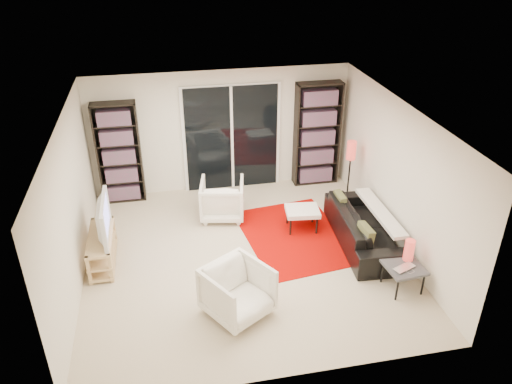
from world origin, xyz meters
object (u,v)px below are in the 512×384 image
at_px(bookshelf_right, 317,134).
at_px(side_table, 404,268).
at_px(floor_lamp, 351,157).
at_px(tv_stand, 102,248).
at_px(armchair_back, 222,199).
at_px(sofa, 363,227).
at_px(ottoman, 302,212).
at_px(armchair_front, 238,291).
at_px(bookshelf_left, 119,153).

xyz_separation_m(bookshelf_right, side_table, (0.23, -3.57, -0.69)).
bearing_deg(floor_lamp, bookshelf_right, 108.76).
xyz_separation_m(tv_stand, armchair_back, (2.05, 1.03, 0.09)).
height_order(sofa, ottoman, sofa).
bearing_deg(bookshelf_right, tv_stand, -153.60).
height_order(bookshelf_right, armchair_front, bookshelf_right).
relative_size(armchair_front, side_table, 1.42).
relative_size(sofa, side_table, 3.61).
xyz_separation_m(tv_stand, side_table, (4.35, -1.53, 0.10)).
xyz_separation_m(bookshelf_left, ottoman, (3.08, -1.71, -0.63)).
bearing_deg(tv_stand, bookshelf_right, 26.40).
bearing_deg(armchair_front, armchair_back, 55.17).
distance_m(armchair_front, side_table, 2.45).
bearing_deg(side_table, floor_lamp, 87.59).
relative_size(bookshelf_left, side_table, 3.41).
height_order(bookshelf_right, ottoman, bookshelf_right).
relative_size(ottoman, side_table, 1.08).
bearing_deg(bookshelf_right, armchair_back, -153.85).
distance_m(ottoman, side_table, 2.11).
height_order(bookshelf_left, armchair_front, bookshelf_left).
bearing_deg(bookshelf_left, bookshelf_right, -0.00).
xyz_separation_m(bookshelf_right, ottoman, (-0.77, -1.71, -0.70)).
bearing_deg(floor_lamp, ottoman, -146.81).
bearing_deg(side_table, bookshelf_left, 138.78).
xyz_separation_m(armchair_front, ottoman, (1.46, 1.90, -0.02)).
bearing_deg(bookshelf_left, sofa, -30.31).
height_order(bookshelf_right, side_table, bookshelf_right).
distance_m(armchair_front, ottoman, 2.40).
bearing_deg(bookshelf_left, armchair_back, -29.72).
relative_size(bookshelf_right, armchair_front, 2.58).
distance_m(bookshelf_left, armchair_front, 4.01).
bearing_deg(side_table, armchair_front, -178.94).
distance_m(bookshelf_left, side_table, 5.46).
xyz_separation_m(ottoman, floor_lamp, (1.10, 0.72, 0.62)).
bearing_deg(floor_lamp, side_table, -92.41).
xyz_separation_m(bookshelf_right, floor_lamp, (0.34, -0.99, -0.09)).
relative_size(bookshelf_right, ottoman, 3.39).
distance_m(bookshelf_right, floor_lamp, 1.05).
xyz_separation_m(tv_stand, armchair_front, (1.90, -1.57, 0.11)).
distance_m(sofa, ottoman, 1.07).
bearing_deg(sofa, armchair_front, 123.00).
height_order(bookshelf_left, bookshelf_right, bookshelf_right).
relative_size(armchair_back, floor_lamp, 0.62).
relative_size(tv_stand, armchair_front, 1.42).
xyz_separation_m(armchair_front, floor_lamp, (2.56, 2.62, 0.59)).
height_order(bookshelf_left, sofa, bookshelf_left).
bearing_deg(bookshelf_left, armchair_front, -65.79).
distance_m(bookshelf_right, side_table, 3.65).
relative_size(sofa, floor_lamp, 1.62).
distance_m(bookshelf_right, armchair_front, 4.30).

